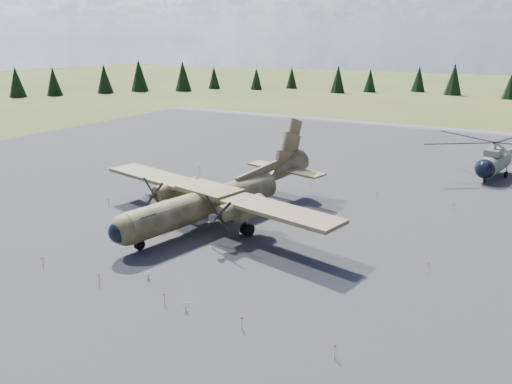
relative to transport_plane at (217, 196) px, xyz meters
The scene contains 8 objects.
ground 4.78m from the transport_plane, 23.39° to the right, with size 500.00×500.00×0.00m, color brown.
apron 9.57m from the transport_plane, 66.78° to the left, with size 120.00×120.00×0.04m, color #5F5E63.
transport_plane is the anchor object (origin of this frame).
helicopter_near 38.04m from the transport_plane, 54.72° to the left, with size 22.09×23.57×4.79m.
info_placard_left 13.00m from the transport_plane, 80.74° to the right, with size 0.40×0.18×0.62m.
info_placard_right 16.86m from the transport_plane, 64.03° to the right, with size 0.42×0.27×0.62m.
barrier_fence 4.18m from the transport_plane, 27.48° to the right, with size 33.12×29.62×0.85m.
treeline 7.59m from the transport_plane, 21.71° to the right, with size 291.13×290.87×10.98m.
Camera 1 is at (21.77, -36.55, 17.03)m, focal length 35.00 mm.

